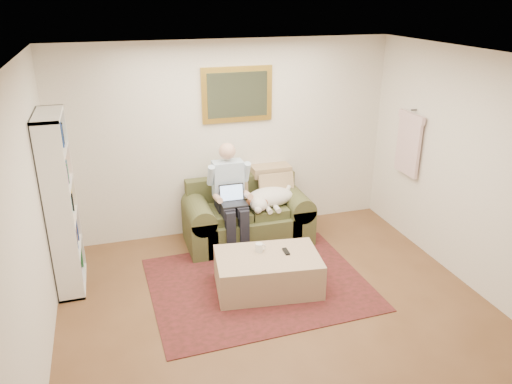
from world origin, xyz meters
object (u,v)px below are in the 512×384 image
laptop (233,198)px  sleeping_dog (270,197)px  sofa (247,221)px  bookshelf (61,204)px  seated_man (232,199)px  coffee_mug (259,248)px  ottoman (268,272)px

laptop → sleeping_dog: laptop is taller
sleeping_dog → sofa: bearing=164.3°
bookshelf → seated_man: bearing=8.6°
coffee_mug → bookshelf: bearing=162.8°
seated_man → ottoman: (0.14, -1.07, -0.48)m
seated_man → bookshelf: bearing=-171.4°
sofa → coffee_mug: bearing=-99.0°
ottoman → seated_man: bearing=97.4°
coffee_mug → bookshelf: (-2.06, 0.64, 0.53)m
seated_man → coffee_mug: size_ratio=13.82×
ottoman → coffee_mug: 0.29m
sofa → ottoman: size_ratio=1.43×
coffee_mug → bookshelf: 2.22m
seated_man → sleeping_dog: seated_man is taller
ottoman → coffee_mug: bearing=116.2°
sleeping_dog → coffee_mug: (-0.47, -1.01, -0.16)m
laptop → ottoman: size_ratio=0.28×
laptop → coffee_mug: laptop is taller
sofa → ottoman: sofa is taller
sofa → sleeping_dog: sofa is taller
coffee_mug → laptop: bearing=94.9°
ottoman → coffee_mug: coffee_mug is taller
ottoman → bookshelf: 2.39m
laptop → sofa: bearing=41.0°
sofa → ottoman: (-0.11, -1.22, -0.08)m
sofa → seated_man: 0.50m
sofa → bookshelf: bookshelf is taller
seated_man → bookshelf: (-1.98, -0.30, 0.31)m
seated_man → ottoman: 1.18m
ottoman → bookshelf: bookshelf is taller
coffee_mug → bookshelf: bookshelf is taller
laptop → ottoman: 1.14m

